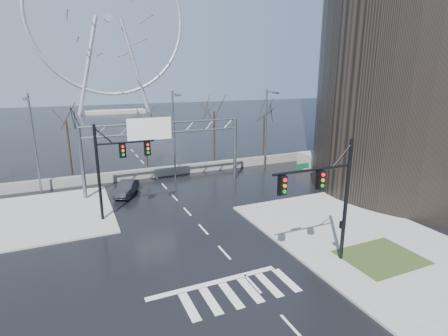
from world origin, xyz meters
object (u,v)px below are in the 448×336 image
ferris_wheel (109,24)px  sign_gantry (161,141)px  signal_mast_far (112,163)px  car (127,188)px  signal_mast_near (330,192)px

ferris_wheel → sign_gantry: bearing=-93.8°
signal_mast_far → car: 7.29m
signal_mast_near → car: (-9.29, 18.76, -4.17)m
signal_mast_near → sign_gantry: size_ratio=0.49×
sign_gantry → car: bearing=-176.4°
signal_mast_near → signal_mast_far: bearing=130.3°
car → signal_mast_near: bearing=-38.8°
ferris_wheel → car: size_ratio=11.95×
signal_mast_near → ferris_wheel: bearing=90.1°
signal_mast_near → signal_mast_far: (-11.01, 13.00, -0.04)m
sign_gantry → car: size_ratio=3.84×
ferris_wheel → car: bearing=-96.5°
sign_gantry → car: 5.86m
signal_mast_near → ferris_wheel: ferris_wheel is taller
signal_mast_near → sign_gantry: 19.79m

